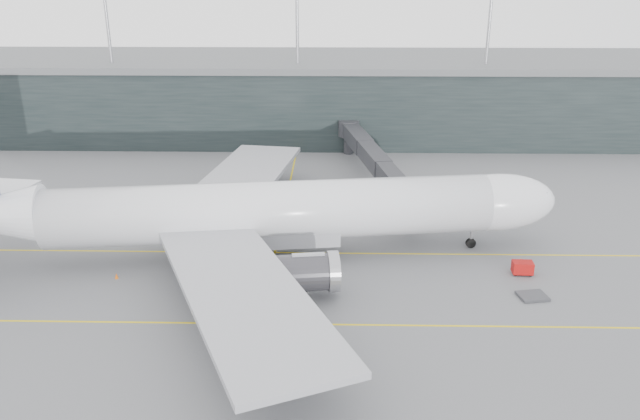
{
  "coord_description": "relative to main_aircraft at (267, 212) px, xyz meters",
  "views": [
    {
      "loc": [
        11.76,
        -70.55,
        30.35
      ],
      "look_at": [
        10.32,
        -4.0,
        5.39
      ],
      "focal_mm": 35.0,
      "sensor_mm": 36.0,
      "label": 1
    }
  ],
  "objects": [
    {
      "name": "baggage_dolly",
      "position": [
        27.61,
        -9.12,
        -5.34
      ],
      "size": [
        3.15,
        2.7,
        0.28
      ],
      "primitive_type": "cube",
      "rotation": [
        0.0,
        0.0,
        0.18
      ],
      "color": "#333337",
      "rests_on": "ground"
    },
    {
      "name": "taxiline_lead_main",
      "position": [
        0.62,
        25.22,
        -5.5
      ],
      "size": [
        0.25,
        60.0,
        0.02
      ],
      "primitive_type": "cube",
      "color": "gold",
      "rests_on": "ground"
    },
    {
      "name": "taxiline_a",
      "position": [
        -4.38,
        1.22,
        -5.5
      ],
      "size": [
        160.0,
        0.25,
        0.02
      ],
      "primitive_type": "cube",
      "color": "gold",
      "rests_on": "ground"
    },
    {
      "name": "cone_nose",
      "position": [
        28.57,
        -1.31,
        -5.13
      ],
      "size": [
        0.47,
        0.47,
        0.76
      ],
      "primitive_type": "cone",
      "color": "#F65F0D",
      "rests_on": "ground"
    },
    {
      "name": "uld_a",
      "position": [
        -10.45,
        14.29,
        -4.67
      ],
      "size": [
        2.18,
        1.99,
        1.6
      ],
      "rotation": [
        0.0,
        0.0,
        0.41
      ],
      "color": "#36363A",
      "rests_on": "ground"
    },
    {
      "name": "cone_tail",
      "position": [
        -15.74,
        -5.84,
        -5.2
      ],
      "size": [
        0.39,
        0.39,
        0.63
      ],
      "primitive_type": "cone",
      "color": "#D6580B",
      "rests_on": "ground"
    },
    {
      "name": "ground",
      "position": [
        -4.38,
        5.22,
        -5.51
      ],
      "size": [
        320.0,
        320.0,
        0.0
      ],
      "primitive_type": "plane",
      "color": "#5A5A5F",
      "rests_on": "ground"
    },
    {
      "name": "taxiline_b",
      "position": [
        -4.38,
        -14.78,
        -5.5
      ],
      "size": [
        160.0,
        0.25,
        0.02
      ],
      "primitive_type": "cube",
      "color": "gold",
      "rests_on": "ground"
    },
    {
      "name": "terminal",
      "position": [
        -4.38,
        63.21,
        2.11
      ],
      "size": [
        240.0,
        36.0,
        29.0
      ],
      "color": "black",
      "rests_on": "ground"
    },
    {
      "name": "cone_wing_port",
      "position": [
        3.59,
        17.24,
        -5.13
      ],
      "size": [
        0.47,
        0.47,
        0.75
      ],
      "primitive_type": "cone",
      "color": "orange",
      "rests_on": "ground"
    },
    {
      "name": "gse_cart",
      "position": [
        28.02,
        -3.87,
        -4.69
      ],
      "size": [
        2.22,
        1.47,
        1.48
      ],
      "rotation": [
        0.0,
        0.0,
        -0.04
      ],
      "color": "#9E0C0B",
      "rests_on": "ground"
    },
    {
      "name": "uld_c",
      "position": [
        -4.5,
        16.29,
        -4.49
      ],
      "size": [
        2.61,
        2.36,
        1.94
      ],
      "rotation": [
        0.0,
        0.0,
        0.37
      ],
      "color": "#36363A",
      "rests_on": "ground"
    },
    {
      "name": "cone_wing_stbd",
      "position": [
        5.52,
        -13.8,
        -5.18
      ],
      "size": [
        0.41,
        0.41,
        0.65
      ],
      "primitive_type": "cone",
      "color": "#DC530C",
      "rests_on": "ground"
    },
    {
      "name": "jet_bridge",
      "position": [
        14.26,
        27.92,
        -0.96
      ],
      "size": [
        9.77,
        43.35,
        6.07
      ],
      "rotation": [
        0.0,
        0.0,
        0.17
      ],
      "color": "#28292D",
      "rests_on": "ground"
    },
    {
      "name": "uld_b",
      "position": [
        -5.89,
        17.9,
        -4.6
      ],
      "size": [
        1.97,
        1.61,
        1.72
      ],
      "rotation": [
        0.0,
        0.0,
        0.05
      ],
      "color": "#36363A",
      "rests_on": "ground"
    },
    {
      "name": "main_aircraft",
      "position": [
        0.0,
        0.0,
        0.0
      ],
      "size": [
        69.98,
        65.24,
        19.63
      ],
      "rotation": [
        0.0,
        0.0,
        0.13
      ],
      "color": "silver",
      "rests_on": "ground"
    }
  ]
}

